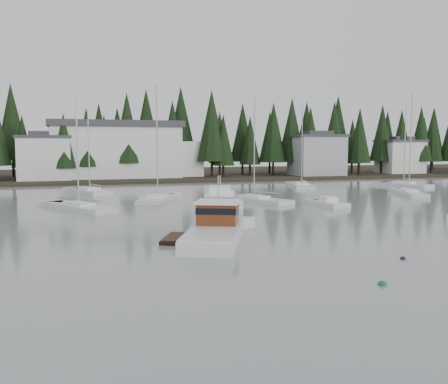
# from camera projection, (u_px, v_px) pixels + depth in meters

# --- Properties ---
(ground) EXTENTS (260.00, 260.00, 0.00)m
(ground) POSITION_uv_depth(u_px,v_px,m) (417.00, 308.00, 20.34)
(ground) COLOR gray
(ground) RESTS_ON ground
(far_shore_land) EXTENTS (240.00, 54.00, 1.00)m
(far_shore_land) POSITION_uv_depth(u_px,v_px,m) (134.00, 175.00, 112.71)
(far_shore_land) COLOR black
(far_shore_land) RESTS_ON ground
(conifer_treeline) EXTENTS (200.00, 22.00, 20.00)m
(conifer_treeline) POSITION_uv_depth(u_px,v_px,m) (140.00, 178.00, 102.24)
(conifer_treeline) COLOR black
(conifer_treeline) RESTS_ON ground
(house_west) EXTENTS (9.54, 7.42, 8.75)m
(house_west) POSITION_uv_depth(u_px,v_px,m) (44.00, 157.00, 89.91)
(house_west) COLOR silver
(house_west) RESTS_ON ground
(house_east_a) EXTENTS (10.60, 8.48, 9.25)m
(house_east_a) POSITION_uv_depth(u_px,v_px,m) (317.00, 154.00, 104.64)
(house_east_a) COLOR #999EA0
(house_east_a) RESTS_ON ground
(house_east_b) EXTENTS (9.54, 7.42, 8.25)m
(house_east_b) POSITION_uv_depth(u_px,v_px,m) (400.00, 156.00, 113.00)
(house_east_b) COLOR silver
(house_east_b) RESTS_ON ground
(harbor_inn) EXTENTS (29.50, 11.50, 10.90)m
(harbor_inn) POSITION_uv_depth(u_px,v_px,m) (127.00, 150.00, 97.36)
(harbor_inn) COLOR silver
(harbor_inn) RESTS_ON ground
(lobster_boat_brown) EXTENTS (7.50, 10.70, 5.03)m
(lobster_boat_brown) POSITION_uv_depth(u_px,v_px,m) (214.00, 232.00, 34.90)
(lobster_boat_brown) COLOR silver
(lobster_boat_brown) RESTS_ON ground
(cabin_cruiser_center) EXTENTS (6.33, 11.05, 4.53)m
(cabin_cruiser_center) POSITION_uv_depth(u_px,v_px,m) (220.00, 211.00, 45.45)
(cabin_cruiser_center) COLOR silver
(cabin_cruiser_center) RESTS_ON ground
(sailboat_0) EXTENTS (7.43, 10.84, 12.61)m
(sailboat_0) POSITION_uv_depth(u_px,v_px,m) (79.00, 209.00, 51.80)
(sailboat_0) COLOR silver
(sailboat_0) RESTS_ON ground
(sailboat_2) EXTENTS (6.68, 10.70, 12.77)m
(sailboat_2) POSITION_uv_depth(u_px,v_px,m) (254.00, 201.00, 59.26)
(sailboat_2) COLOR silver
(sailboat_2) RESTS_ON ground
(sailboat_4) EXTENTS (5.79, 10.39, 13.84)m
(sailboat_4) POSITION_uv_depth(u_px,v_px,m) (301.00, 187.00, 80.40)
(sailboat_4) COLOR silver
(sailboat_4) RESTS_ON ground
(sailboat_5) EXTENTS (5.49, 9.82, 14.16)m
(sailboat_5) POSITION_uv_depth(u_px,v_px,m) (409.00, 194.00, 67.71)
(sailboat_5) COLOR silver
(sailboat_5) RESTS_ON ground
(sailboat_6) EXTENTS (6.45, 9.95, 14.36)m
(sailboat_6) POSITION_uv_depth(u_px,v_px,m) (158.00, 200.00, 60.07)
(sailboat_6) COLOR silver
(sailboat_6) RESTS_ON ground
(sailboat_8) EXTENTS (5.97, 9.64, 12.04)m
(sailboat_8) POSITION_uv_depth(u_px,v_px,m) (90.00, 192.00, 70.46)
(sailboat_8) COLOR silver
(sailboat_8) RESTS_ON ground
(sailboat_9) EXTENTS (5.91, 9.76, 14.05)m
(sailboat_9) POSITION_uv_depth(u_px,v_px,m) (404.00, 186.00, 81.83)
(sailboat_9) COLOR silver
(sailboat_9) RESTS_ON ground
(runabout_1) EXTENTS (2.81, 5.46, 1.42)m
(runabout_1) POSITION_uv_depth(u_px,v_px,m) (328.00, 205.00, 54.98)
(runabout_1) COLOR silver
(runabout_1) RESTS_ON ground
(mooring_buoy_green) EXTENTS (0.44, 0.44, 0.44)m
(mooring_buoy_green) POSITION_uv_depth(u_px,v_px,m) (382.00, 285.00, 23.61)
(mooring_buoy_green) COLOR #145933
(mooring_buoy_green) RESTS_ON ground
(mooring_buoy_dark) EXTENTS (0.33, 0.33, 0.33)m
(mooring_buoy_dark) POSITION_uv_depth(u_px,v_px,m) (403.00, 259.00, 29.05)
(mooring_buoy_dark) COLOR black
(mooring_buoy_dark) RESTS_ON ground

